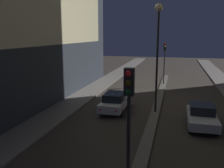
{
  "coord_description": "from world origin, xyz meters",
  "views": [
    {
      "loc": [
        1.45,
        -4.2,
        6.29
      ],
      "look_at": [
        -5.78,
        23.73,
        0.5
      ],
      "focal_mm": 40.0,
      "sensor_mm": 36.0,
      "label": 1
    }
  ],
  "objects_px": {
    "traffic_light_near": "(129,109)",
    "car_left_lane": "(115,101)",
    "street_lamp": "(158,36)",
    "car_right_lane": "(202,116)",
    "traffic_light_mid": "(165,54)"
  },
  "relations": [
    {
      "from": "car_left_lane",
      "to": "street_lamp",
      "type": "bearing_deg",
      "value": -0.55
    },
    {
      "from": "traffic_light_mid",
      "to": "street_lamp",
      "type": "height_order",
      "value": "street_lamp"
    },
    {
      "from": "car_left_lane",
      "to": "traffic_light_near",
      "type": "bearing_deg",
      "value": -74.15
    },
    {
      "from": "traffic_light_mid",
      "to": "car_right_lane",
      "type": "relative_size",
      "value": 1.2
    },
    {
      "from": "traffic_light_mid",
      "to": "street_lamp",
      "type": "xyz_separation_m",
      "value": [
        0.0,
        -12.02,
        2.32
      ]
    },
    {
      "from": "street_lamp",
      "to": "car_right_lane",
      "type": "bearing_deg",
      "value": -31.16
    },
    {
      "from": "traffic_light_mid",
      "to": "traffic_light_near",
      "type": "bearing_deg",
      "value": -90.0
    },
    {
      "from": "car_right_lane",
      "to": "street_lamp",
      "type": "bearing_deg",
      "value": 148.84
    },
    {
      "from": "traffic_light_near",
      "to": "car_left_lane",
      "type": "xyz_separation_m",
      "value": [
        -3.34,
        11.77,
        -3.07
      ]
    },
    {
      "from": "traffic_light_near",
      "to": "car_right_lane",
      "type": "distance_m",
      "value": 10.73
    },
    {
      "from": "traffic_light_mid",
      "to": "car_left_lane",
      "type": "relative_size",
      "value": 1.07
    },
    {
      "from": "street_lamp",
      "to": "car_left_lane",
      "type": "bearing_deg",
      "value": 179.45
    },
    {
      "from": "traffic_light_near",
      "to": "car_right_lane",
      "type": "relative_size",
      "value": 1.2
    },
    {
      "from": "traffic_light_near",
      "to": "traffic_light_mid",
      "type": "height_order",
      "value": "same"
    },
    {
      "from": "traffic_light_near",
      "to": "traffic_light_mid",
      "type": "distance_m",
      "value": 23.76
    }
  ]
}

